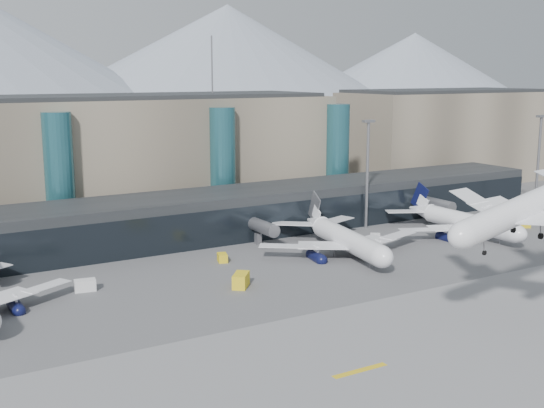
{
  "coord_description": "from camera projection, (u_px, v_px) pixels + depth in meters",
  "views": [
    {
      "loc": [
        -69.17,
        -77.75,
        36.34
      ],
      "look_at": [
        -5.26,
        32.0,
        11.82
      ],
      "focal_mm": 45.0,
      "sensor_mm": 36.0,
      "label": 1
    }
  ],
  "objects": [
    {
      "name": "lightmast_mid",
      "position": [
        367.0,
        168.0,
        159.85
      ],
      "size": [
        3.0,
        1.2,
        25.6
      ],
      "color": "slate",
      "rests_on": "ground"
    },
    {
      "name": "jet_parked_right",
      "position": [
        458.0,
        215.0,
        155.59
      ],
      "size": [
        35.83,
        34.75,
        11.54
      ],
      "rotation": [
        0.0,
        0.0,
        1.6
      ],
      "color": "white",
      "rests_on": "ground"
    },
    {
      "name": "veh_h",
      "position": [
        241.0,
        280.0,
        117.27
      ],
      "size": [
        4.54,
        4.82,
        2.41
      ],
      "primitive_type": "cube",
      "rotation": [
        0.0,
        0.0,
        0.88
      ],
      "color": "yellow",
      "rests_on": "ground"
    },
    {
      "name": "runway_markings",
      "position": [
        475.0,
        339.0,
        94.3
      ],
      "size": [
        128.0,
        1.0,
        0.02
      ],
      "color": "gold",
      "rests_on": "ground"
    },
    {
      "name": "veh_c",
      "position": [
        371.0,
        255.0,
        134.64
      ],
      "size": [
        3.54,
        3.4,
        1.79
      ],
      "primitive_type": "cube",
      "rotation": [
        0.0,
        0.0,
        -0.72
      ],
      "color": "#4C4C51",
      "rests_on": "ground"
    },
    {
      "name": "concourse",
      "position": [
        235.0,
        213.0,
        155.06
      ],
      "size": [
        170.0,
        27.0,
        10.0
      ],
      "color": "black",
      "rests_on": "ground"
    },
    {
      "name": "veh_e",
      "position": [
        524.0,
        224.0,
        162.15
      ],
      "size": [
        3.26,
        2.46,
        1.64
      ],
      "primitive_type": "cube",
      "rotation": [
        0.0,
        0.0,
        -0.31
      ],
      "color": "yellow",
      "rests_on": "ground"
    },
    {
      "name": "terminal_main",
      "position": [
        85.0,
        159.0,
        168.12
      ],
      "size": [
        130.0,
        30.0,
        31.0
      ],
      "color": "gray",
      "rests_on": "ground"
    },
    {
      "name": "ground",
      "position": [
        403.0,
        308.0,
        107.03
      ],
      "size": [
        900.0,
        900.0,
        0.0
      ],
      "primitive_type": "plane",
      "color": "#515154",
      "rests_on": "ground"
    },
    {
      "name": "veh_a",
      "position": [
        85.0,
        285.0,
        115.18
      ],
      "size": [
        3.8,
        2.55,
        1.98
      ],
      "primitive_type": "cube",
      "rotation": [
        0.0,
        0.0,
        -0.17
      ],
      "color": "silver",
      "rests_on": "ground"
    },
    {
      "name": "veh_d",
      "position": [
        352.0,
        238.0,
        149.6
      ],
      "size": [
        2.4,
        2.85,
        1.44
      ],
      "primitive_type": "cube",
      "rotation": [
        0.0,
        0.0,
        1.06
      ],
      "color": "silver",
      "rests_on": "ground"
    },
    {
      "name": "teal_towers",
      "position": [
        146.0,
        169.0,
        159.77
      ],
      "size": [
        116.4,
        19.4,
        46.0
      ],
      "color": "#245B67",
      "rests_on": "ground"
    },
    {
      "name": "runway_strip",
      "position": [
        475.0,
        339.0,
        94.3
      ],
      "size": [
        400.0,
        40.0,
        0.04
      ],
      "primitive_type": "cube",
      "color": "slate",
      "rests_on": "ground"
    },
    {
      "name": "mountain_ridge",
      "position": [
        23.0,
        57.0,
        428.68
      ],
      "size": [
        910.0,
        400.0,
        110.0
      ],
      "color": "gray",
      "rests_on": "ground"
    },
    {
      "name": "hero_jet",
      "position": [
        536.0,
        198.0,
        98.46
      ],
      "size": [
        33.41,
        34.19,
        11.02
      ],
      "rotation": [
        0.0,
        -0.18,
        0.05
      ],
      "color": "white",
      "rests_on": "ground"
    },
    {
      "name": "terminal_east",
      "position": [
        444.0,
        136.0,
        227.41
      ],
      "size": [
        70.0,
        30.0,
        31.0
      ],
      "color": "gray",
      "rests_on": "ground"
    },
    {
      "name": "lightmast_right",
      "position": [
        538.0,
        158.0,
        177.76
      ],
      "size": [
        3.0,
        1.2,
        25.6
      ],
      "color": "slate",
      "rests_on": "ground"
    },
    {
      "name": "jet_parked_mid",
      "position": [
        340.0,
        231.0,
        139.3
      ],
      "size": [
        36.86,
        37.21,
        12.03
      ],
      "rotation": [
        0.0,
        0.0,
        1.41
      ],
      "color": "white",
      "rests_on": "ground"
    },
    {
      "name": "veh_b",
      "position": [
        222.0,
        258.0,
        133.03
      ],
      "size": [
        2.49,
        3.22,
        1.63
      ],
      "primitive_type": "cube",
      "rotation": [
        0.0,
        0.0,
        1.27
      ],
      "color": "yellow",
      "rests_on": "ground"
    },
    {
      "name": "veh_g",
      "position": [
        375.0,
        236.0,
        151.4
      ],
      "size": [
        2.47,
        2.3,
        1.25
      ],
      "primitive_type": "cube",
      "rotation": [
        0.0,
        0.0,
        -0.65
      ],
      "color": "silver",
      "rests_on": "ground"
    }
  ]
}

